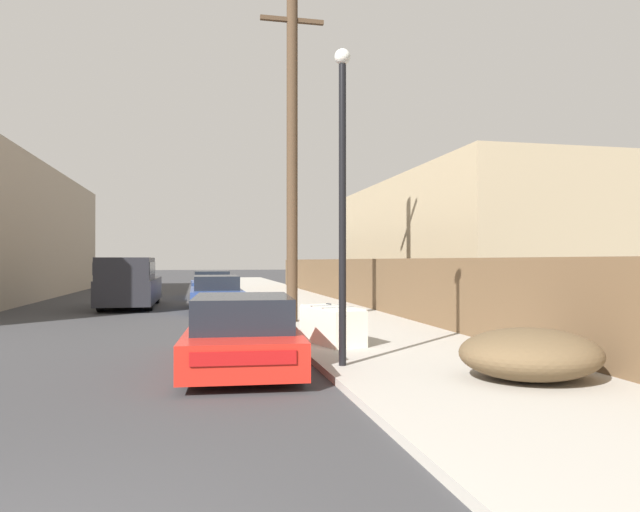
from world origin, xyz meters
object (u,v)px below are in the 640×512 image
parked_sports_car_red (242,333)px  car_parked_far (211,285)px  utility_pole (292,150)px  discarded_fridge (332,325)px  pickup_truck (129,283)px  car_parked_mid (216,294)px  brush_pile (530,354)px  street_lamp (342,183)px

parked_sports_car_red → car_parked_far: size_ratio=1.17×
parked_sports_car_red → utility_pole: 7.49m
discarded_fridge → parked_sports_car_red: parked_sports_car_red is taller
pickup_truck → utility_pole: (5.16, -7.09, 3.96)m
car_parked_mid → brush_pile: car_parked_mid is taller
pickup_truck → street_lamp: size_ratio=1.14×
discarded_fridge → pickup_truck: size_ratio=0.31×
pickup_truck → utility_pole: utility_pole is taller
car_parked_far → utility_pole: (1.95, -12.88, 4.31)m
utility_pole → brush_pile: bearing=-75.9°
utility_pole → brush_pile: size_ratio=4.60×
discarded_fridge → street_lamp: bearing=-112.9°
pickup_truck → utility_pole: size_ratio=0.63×
car_parked_far → street_lamp: 19.87m
pickup_truck → brush_pile: (7.25, -15.47, -0.48)m
discarded_fridge → car_parked_mid: (-2.07, 9.93, 0.11)m
discarded_fridge → street_lamp: size_ratio=0.36×
pickup_truck → utility_pole: bearing=126.0°
car_parked_mid → street_lamp: street_lamp is taller
discarded_fridge → pickup_truck: pickup_truck is taller
discarded_fridge → car_parked_mid: car_parked_mid is taller
discarded_fridge → street_lamp: 3.59m
utility_pole → brush_pile: utility_pole is taller
discarded_fridge → parked_sports_car_red: (-1.95, -1.51, 0.07)m
car_parked_mid → utility_pole: utility_pole is taller
utility_pole → car_parked_far: bearing=98.6°
parked_sports_car_red → brush_pile: size_ratio=2.34×
discarded_fridge → car_parked_far: bearing=83.3°
car_parked_far → pickup_truck: 6.62m
brush_pile → pickup_truck: bearing=115.1°
street_lamp → utility_pole: bearing=87.7°
parked_sports_car_red → street_lamp: 3.11m
utility_pole → street_lamp: 7.01m
parked_sports_car_red → car_parked_mid: bearing=94.5°
discarded_fridge → utility_pole: bearing=78.1°
parked_sports_car_red → car_parked_mid: size_ratio=1.02×
parked_sports_car_red → discarded_fridge: bearing=41.6°
discarded_fridge → parked_sports_car_red: bearing=-155.9°
car_parked_far → brush_pile: (4.05, -21.26, -0.13)m
car_parked_mid → street_lamp: 12.74m
brush_pile → car_parked_mid: bearing=106.1°
street_lamp → car_parked_mid: bearing=97.7°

